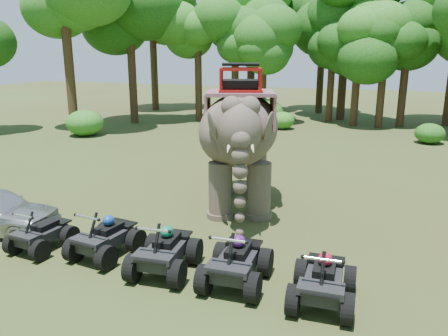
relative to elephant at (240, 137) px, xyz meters
The scene contains 21 objects.
ground 4.24m from the elephant, 84.87° to the right, with size 110.00×110.00×0.00m, color #47381E.
elephant is the anchor object (origin of this frame).
atv_0 6.55m from the elephant, 126.03° to the right, with size 1.13×1.55×1.15m, color black, non-canonical shape.
atv_1 5.48m from the elephant, 111.63° to the right, with size 1.27×1.73×1.29m, color black, non-canonical shape.
atv_2 5.32m from the elephant, 91.55° to the right, with size 1.32×1.81×1.34m, color black, non-canonical shape.
atv_3 5.50m from the elephant, 72.15° to the right, with size 1.34×1.83×1.36m, color black, non-canonical shape.
atv_4 6.43m from the elephant, 55.43° to the right, with size 1.28×1.76×1.30m, color black, non-canonical shape.
tree_0 20.11m from the elephant, 89.10° to the left, with size 4.88×4.88×6.97m, color #195114, non-canonical shape.
tree_1 20.22m from the elephant, 74.79° to the left, with size 5.33×5.33×7.61m, color #195114, non-canonical shape.
tree_23 17.48m from the elephant, 146.75° to the left, with size 6.59×6.59×9.41m, color #195114, non-canonical shape.
tree_24 19.48m from the elephant, 132.18° to the left, with size 6.39×6.39×9.13m, color #195114, non-canonical shape.
tree_25 19.24m from the elephant, 117.86° to the left, with size 5.23×5.23×7.47m, color #195114, non-canonical shape.
tree_26 17.64m from the elephant, 103.47° to the left, with size 4.69×4.69×6.70m, color #195114, non-canonical shape.
tree_28 18.96m from the elephant, 78.08° to the left, with size 4.92×4.92×7.03m, color #195114, non-canonical shape.
tree_29 26.53m from the elephant, 125.33° to the left, with size 7.16×7.16×10.23m, color #195114, non-canonical shape.
tree_31 21.58m from the elephant, 87.26° to the left, with size 7.32×7.32×10.46m, color #195114, non-canonical shape.
tree_32 18.88m from the elephant, 83.24° to the left, with size 5.41×5.41×7.73m, color #195114, non-canonical shape.
tree_33 23.33m from the elephant, 106.34° to the left, with size 7.64×7.64×10.92m, color #195114, non-canonical shape.
tree_34 18.55m from the elephant, 109.71° to the left, with size 5.39×5.39×7.70m, color #195114, non-canonical shape.
tree_35 18.25m from the elephant, 103.44° to the left, with size 6.26×6.26×8.94m, color #195114, non-canonical shape.
tree_36 24.95m from the elephant, 92.70° to the left, with size 6.36×6.36×9.09m, color #195114, non-canonical shape.
Camera 1 is at (4.13, -9.78, 5.00)m, focal length 35.00 mm.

